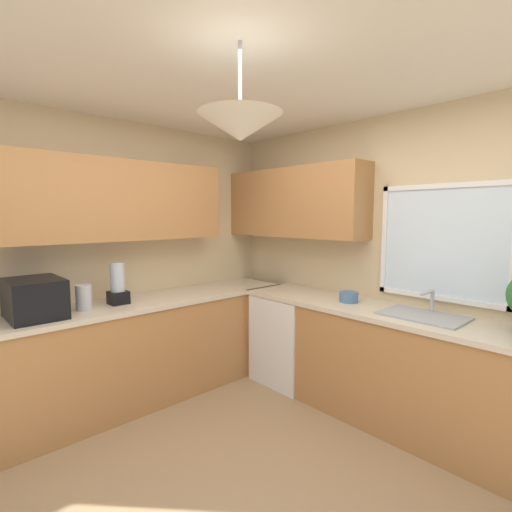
# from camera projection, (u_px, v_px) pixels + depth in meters

# --- Properties ---
(ground_plane) EXTENTS (8.45, 8.45, 0.00)m
(ground_plane) POSITION_uv_depth(u_px,v_px,m) (242.00, 508.00, 2.14)
(ground_plane) COLOR #997A56
(room_shell) EXTENTS (3.96, 3.74, 2.60)m
(room_shell) POSITION_uv_depth(u_px,v_px,m) (225.00, 196.00, 2.91)
(room_shell) COLOR beige
(room_shell) RESTS_ON ground_plane
(counter_run_left) EXTENTS (0.65, 3.35, 0.91)m
(counter_run_left) POSITION_uv_depth(u_px,v_px,m) (122.00, 355.00, 3.27)
(counter_run_left) COLOR #AD7542
(counter_run_left) RESTS_ON ground_plane
(counter_run_back) EXTENTS (3.05, 0.65, 0.91)m
(counter_run_back) POSITION_uv_depth(u_px,v_px,m) (403.00, 369.00, 2.95)
(counter_run_back) COLOR #AD7542
(counter_run_back) RESTS_ON ground_plane
(dishwasher) EXTENTS (0.60, 0.60, 0.87)m
(dishwasher) POSITION_uv_depth(u_px,v_px,m) (291.00, 338.00, 3.78)
(dishwasher) COLOR white
(dishwasher) RESTS_ON ground_plane
(microwave) EXTENTS (0.48, 0.36, 0.29)m
(microwave) POSITION_uv_depth(u_px,v_px,m) (35.00, 298.00, 2.77)
(microwave) COLOR black
(microwave) RESTS_ON counter_run_left
(kettle) EXTENTS (0.12, 0.12, 0.21)m
(kettle) POSITION_uv_depth(u_px,v_px,m) (84.00, 297.00, 2.99)
(kettle) COLOR #B7B7BC
(kettle) RESTS_ON counter_run_left
(sink_assembly) EXTENTS (0.59, 0.40, 0.19)m
(sink_assembly) POSITION_uv_depth(u_px,v_px,m) (423.00, 315.00, 2.81)
(sink_assembly) COLOR #9EA0A5
(sink_assembly) RESTS_ON counter_run_back
(bowl) EXTENTS (0.16, 0.16, 0.09)m
(bowl) POSITION_uv_depth(u_px,v_px,m) (349.00, 297.00, 3.27)
(bowl) COLOR #4C7099
(bowl) RESTS_ON counter_run_back
(blender_appliance) EXTENTS (0.15, 0.15, 0.36)m
(blender_appliance) POSITION_uv_depth(u_px,v_px,m) (118.00, 285.00, 3.19)
(blender_appliance) COLOR black
(blender_appliance) RESTS_ON counter_run_left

